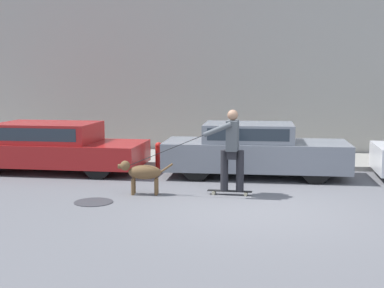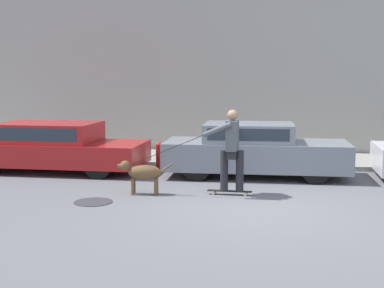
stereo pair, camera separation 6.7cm
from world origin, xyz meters
The scene contains 9 objects.
ground_plane centered at (0.00, 0.00, 0.00)m, with size 36.00×36.00×0.00m, color slate.
back_wall centered at (0.00, 6.98, 2.67)m, with size 32.00×0.30×5.34m.
sidewalk_curb centered at (0.00, 5.54, 0.06)m, with size 30.00×2.55×0.12m.
parked_car_0 centered at (-5.17, 3.22, 0.62)m, with size 4.53×1.95×1.24m.
parked_car_1 centered at (-0.13, 3.22, 0.63)m, with size 4.36×1.73×1.28m.
dog centered at (-2.34, 0.94, 0.45)m, with size 1.13×0.36×0.69m.
skateboarder centered at (-0.54, 1.13, 0.98)m, with size 2.57×0.65×1.73m.
manhole_cover centered at (-3.11, 0.11, 0.01)m, with size 0.74×0.74×0.01m.
fire_hydrant centered at (-2.63, 4.01, 0.36)m, with size 0.18×0.18×0.69m.
Camera 1 is at (0.13, -9.52, 2.40)m, focal length 50.00 mm.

